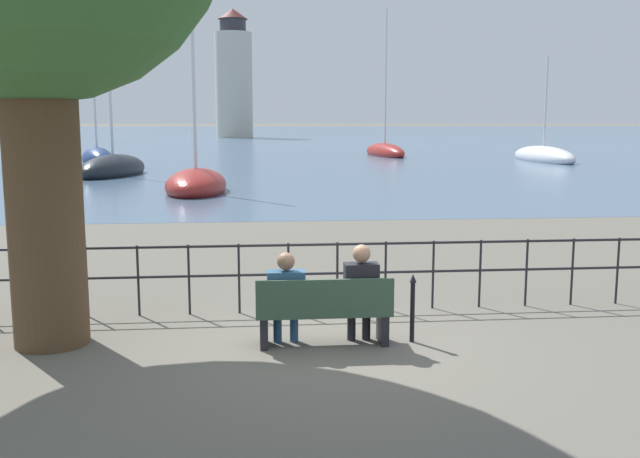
# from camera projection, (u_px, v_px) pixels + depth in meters

# --- Properties ---
(ground_plane) EXTENTS (1000.00, 1000.00, 0.00)m
(ground_plane) POSITION_uv_depth(u_px,v_px,m) (324.00, 344.00, 9.17)
(ground_plane) COLOR #605B51
(harbor_water) EXTENTS (600.00, 300.00, 0.01)m
(harbor_water) POSITION_uv_depth(u_px,v_px,m) (256.00, 132.00, 167.80)
(harbor_water) COLOR #47607A
(harbor_water) RESTS_ON ground_plane
(park_bench) EXTENTS (1.73, 0.45, 0.90)m
(park_bench) POSITION_uv_depth(u_px,v_px,m) (324.00, 313.00, 9.05)
(park_bench) COLOR #334C38
(park_bench) RESTS_ON ground_plane
(seated_person_left) EXTENTS (0.48, 0.35, 1.22)m
(seated_person_left) POSITION_uv_depth(u_px,v_px,m) (286.00, 294.00, 9.04)
(seated_person_left) COLOR navy
(seated_person_left) RESTS_ON ground_plane
(seated_person_right) EXTENTS (0.44, 0.35, 1.30)m
(seated_person_right) POSITION_uv_depth(u_px,v_px,m) (361.00, 289.00, 9.12)
(seated_person_right) COLOR black
(seated_person_right) RESTS_ON ground_plane
(promenade_railing) EXTENTS (12.54, 0.04, 1.05)m
(promenade_railing) POSITION_uv_depth(u_px,v_px,m) (313.00, 266.00, 10.65)
(promenade_railing) COLOR black
(promenade_railing) RESTS_ON ground_plane
(closed_umbrella) EXTENTS (0.09, 0.09, 0.90)m
(closed_umbrella) POSITION_uv_depth(u_px,v_px,m) (413.00, 304.00, 9.20)
(closed_umbrella) COLOR black
(closed_umbrella) RESTS_ON ground_plane
(sailboat_0) EXTENTS (2.85, 8.17, 11.76)m
(sailboat_0) POSITION_uv_depth(u_px,v_px,m) (385.00, 152.00, 56.62)
(sailboat_0) COLOR maroon
(sailboat_0) RESTS_ON ground_plane
(sailboat_1) EXTENTS (3.66, 6.77, 8.82)m
(sailboat_1) POSITION_uv_depth(u_px,v_px,m) (113.00, 169.00, 36.81)
(sailboat_1) COLOR black
(sailboat_1) RESTS_ON ground_plane
(sailboat_2) EXTENTS (2.49, 5.42, 7.65)m
(sailboat_2) POSITION_uv_depth(u_px,v_px,m) (196.00, 185.00, 28.32)
(sailboat_2) COLOR maroon
(sailboat_2) RESTS_ON ground_plane
(sailboat_3) EXTENTS (3.41, 5.48, 10.05)m
(sailboat_3) POSITION_uv_depth(u_px,v_px,m) (97.00, 158.00, 47.55)
(sailboat_3) COLOR navy
(sailboat_3) RESTS_ON ground_plane
(sailboat_4) EXTENTS (2.27, 8.82, 7.57)m
(sailboat_4) POSITION_uv_depth(u_px,v_px,m) (543.00, 157.00, 49.40)
(sailboat_4) COLOR silver
(sailboat_4) RESTS_ON ground_plane
(harbor_lighthouse) EXTENTS (5.86, 5.86, 20.03)m
(harbor_lighthouse) POSITION_uv_depth(u_px,v_px,m) (234.00, 78.00, 112.79)
(harbor_lighthouse) COLOR beige
(harbor_lighthouse) RESTS_ON ground_plane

